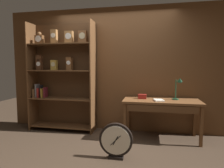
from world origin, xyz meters
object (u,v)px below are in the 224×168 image
(toolbox_small, at_px, (142,97))
(open_repair_manual, at_px, (159,100))
(round_clock_large, at_px, (116,141))
(desk_lamp, at_px, (178,86))
(workbench, at_px, (161,105))
(bookshelf, at_px, (61,75))

(toolbox_small, height_order, open_repair_manual, toolbox_small)
(round_clock_large, bearing_deg, toolbox_small, 71.89)
(desk_lamp, bearing_deg, workbench, -165.07)
(desk_lamp, height_order, round_clock_large, desk_lamp)
(toolbox_small, distance_m, open_repair_manual, 0.35)
(workbench, bearing_deg, toolbox_small, 166.64)
(bookshelf, height_order, workbench, bookshelf)
(bookshelf, relative_size, round_clock_large, 4.22)
(bookshelf, distance_m, toolbox_small, 1.78)
(desk_lamp, bearing_deg, toolbox_small, 179.53)
(bookshelf, distance_m, workbench, 2.16)
(desk_lamp, height_order, toolbox_small, desk_lamp)
(bookshelf, xyz_separation_m, toolbox_small, (1.73, -0.09, -0.40))
(workbench, xyz_separation_m, toolbox_small, (-0.36, 0.09, 0.13))
(desk_lamp, relative_size, round_clock_large, 0.81)
(open_repair_manual, bearing_deg, round_clock_large, -140.66)
(toolbox_small, xyz_separation_m, open_repair_manual, (0.30, -0.17, -0.03))
(round_clock_large, bearing_deg, workbench, 53.59)
(workbench, bearing_deg, open_repair_manual, -122.32)
(workbench, bearing_deg, round_clock_large, -126.41)
(workbench, bearing_deg, desk_lamp, 14.93)
(workbench, relative_size, open_repair_manual, 6.43)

